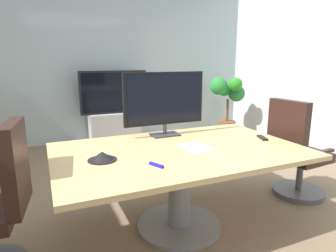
{
  "coord_description": "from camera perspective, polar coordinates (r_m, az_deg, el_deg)",
  "views": [
    {
      "loc": [
        -0.98,
        -2.25,
        1.48
      ],
      "look_at": [
        0.08,
        0.16,
        0.89
      ],
      "focal_mm": 31.16,
      "sensor_mm": 36.0,
      "label": 1
    }
  ],
  "objects": [
    {
      "name": "tv_monitor",
      "position": [
        2.9,
        -0.7,
        5.07
      ],
      "size": [
        0.84,
        0.18,
        0.64
      ],
      "color": "#333338",
      "rests_on": "conference_table"
    },
    {
      "name": "remote_control",
      "position": [
        2.98,
        17.97,
        -2.2
      ],
      "size": [
        0.1,
        0.18,
        0.02
      ],
      "primitive_type": "cube",
      "rotation": [
        0.0,
        0.0,
        -0.33
      ],
      "color": "black",
      "rests_on": "conference_table"
    },
    {
      "name": "paper_notepad",
      "position": [
        2.55,
        5.49,
        -4.21
      ],
      "size": [
        0.22,
        0.31,
        0.01
      ],
      "primitive_type": "cube",
      "rotation": [
        0.0,
        0.0,
        0.04
      ],
      "color": "white",
      "rests_on": "conference_table"
    },
    {
      "name": "office_chair_right",
      "position": [
        3.48,
        23.72,
        -5.59
      ],
      "size": [
        0.61,
        0.59,
        1.09
      ],
      "rotation": [
        0.0,
        0.0,
        1.65
      ],
      "color": "#4C4C51",
      "rests_on": "ground"
    },
    {
      "name": "wall_back_glass_partition",
      "position": [
        5.6,
        -13.93,
        11.92
      ],
      "size": [
        6.22,
        0.1,
        2.88
      ],
      "primitive_type": "cube",
      "color": "#9EB2B7",
      "rests_on": "ground"
    },
    {
      "name": "wall_display_unit",
      "position": [
        5.39,
        -10.4,
        1.37
      ],
      "size": [
        1.2,
        0.36,
        1.31
      ],
      "color": "#B7BABC",
      "rests_on": "ground"
    },
    {
      "name": "ground_plane",
      "position": [
        2.87,
        -0.12,
        -18.44
      ],
      "size": [
        7.52,
        7.52,
        0.0
      ],
      "primitive_type": "plane",
      "color": "#7A664C"
    },
    {
      "name": "whiteboard_marker",
      "position": [
        2.11,
        -2.31,
        -7.63
      ],
      "size": [
        0.07,
        0.13,
        0.02
      ],
      "primitive_type": "cube",
      "rotation": [
        0.0,
        0.0,
        -1.15
      ],
      "color": "#1919A5",
      "rests_on": "conference_table"
    },
    {
      "name": "potted_plant",
      "position": [
        5.88,
        11.59,
        5.32
      ],
      "size": [
        0.77,
        0.59,
        1.17
      ],
      "color": "brown",
      "rests_on": "ground"
    },
    {
      "name": "conference_phone",
      "position": [
        2.28,
        -12.76,
        -5.84
      ],
      "size": [
        0.22,
        0.22,
        0.07
      ],
      "color": "black",
      "rests_on": "conference_table"
    },
    {
      "name": "conference_table",
      "position": [
        2.57,
        2.26,
        -7.99
      ],
      "size": [
        2.1,
        1.31,
        0.74
      ],
      "color": "tan",
      "rests_on": "ground"
    }
  ]
}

